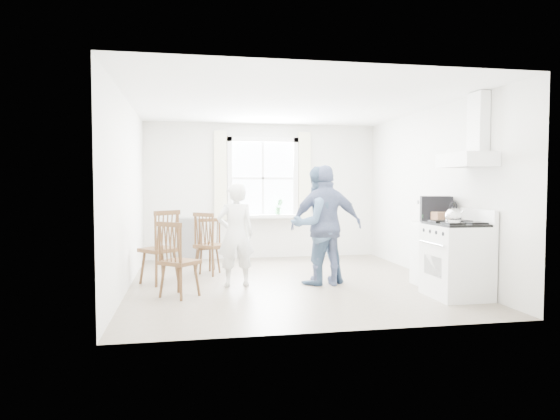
% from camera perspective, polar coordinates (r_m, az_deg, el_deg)
% --- Properties ---
extents(room_shell, '(4.62, 5.12, 2.64)m').
position_cam_1_polar(room_shell, '(7.25, 0.93, 1.89)').
color(room_shell, gray).
rests_on(room_shell, ground).
extents(window_assembly, '(1.88, 0.24, 1.70)m').
position_cam_1_polar(window_assembly, '(9.66, -1.95, 3.13)').
color(window_assembly, white).
rests_on(window_assembly, room_shell).
extents(range_hood, '(0.45, 0.76, 0.94)m').
position_cam_1_polar(range_hood, '(6.76, 20.95, 6.70)').
color(range_hood, white).
rests_on(range_hood, room_shell).
extents(shelf_unit, '(0.40, 0.30, 0.80)m').
position_cam_1_polar(shelf_unit, '(9.49, -10.23, -3.34)').
color(shelf_unit, gray).
rests_on(shelf_unit, ground).
extents(gas_stove, '(0.68, 0.76, 1.12)m').
position_cam_1_polar(gas_stove, '(6.73, 19.55, -5.35)').
color(gas_stove, white).
rests_on(gas_stove, ground).
extents(kettle, '(0.20, 0.20, 0.28)m').
position_cam_1_polar(kettle, '(6.45, 19.20, -0.69)').
color(kettle, silver).
rests_on(kettle, gas_stove).
extents(low_cabinet, '(0.50, 0.55, 0.90)m').
position_cam_1_polar(low_cabinet, '(7.37, 17.29, -4.86)').
color(low_cabinet, white).
rests_on(low_cabinet, ground).
extents(stereo_stack, '(0.52, 0.50, 0.37)m').
position_cam_1_polar(stereo_stack, '(7.33, 17.39, 0.08)').
color(stereo_stack, black).
rests_on(stereo_stack, low_cabinet).
extents(cardboard_box, '(0.26, 0.19, 0.16)m').
position_cam_1_polar(cardboard_box, '(7.12, 18.07, -0.86)').
color(cardboard_box, '#936747').
rests_on(cardboard_box, low_cabinet).
extents(windsor_chair_a, '(0.46, 0.45, 0.90)m').
position_cam_1_polar(windsor_chair_a, '(8.13, -8.16, -3.33)').
color(windsor_chair_a, '#442A15').
rests_on(windsor_chair_a, ground).
extents(windsor_chair_b, '(0.57, 0.57, 0.98)m').
position_cam_1_polar(windsor_chair_b, '(6.41, -12.07, -4.64)').
color(windsor_chair_b, '#442A15').
rests_on(windsor_chair_b, ground).
extents(windsor_chair_c, '(0.63, 0.63, 1.08)m').
position_cam_1_polar(windsor_chair_c, '(7.32, -13.11, -3.23)').
color(windsor_chair_c, '#442A15').
rests_on(windsor_chair_c, ground).
extents(person_left, '(0.58, 0.58, 1.45)m').
position_cam_1_polar(person_left, '(7.04, -5.09, -2.83)').
color(person_left, white).
rests_on(person_left, ground).
extents(person_mid, '(1.03, 1.03, 1.69)m').
position_cam_1_polar(person_mid, '(7.18, 4.28, -1.77)').
color(person_mid, '#486385').
rests_on(person_mid, ground).
extents(person_right, '(1.13, 1.13, 1.71)m').
position_cam_1_polar(person_right, '(7.10, 5.31, -1.76)').
color(person_right, navy).
rests_on(person_right, ground).
extents(potted_plant, '(0.17, 0.17, 0.30)m').
position_cam_1_polar(potted_plant, '(9.63, -0.14, 0.38)').
color(potted_plant, '#35773B').
rests_on(potted_plant, window_assembly).
extents(windsor_chair_d, '(0.59, 0.59, 1.00)m').
position_cam_1_polar(windsor_chair_d, '(7.95, -8.39, -3.03)').
color(windsor_chair_d, '#442A15').
rests_on(windsor_chair_d, ground).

